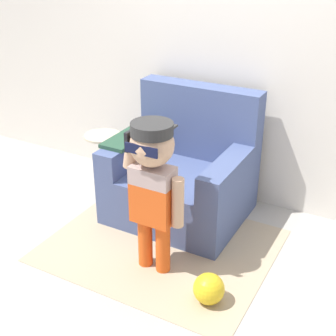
% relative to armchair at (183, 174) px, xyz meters
% --- Properties ---
extents(ground_plane, '(10.00, 10.00, 0.00)m').
position_rel_armchair_xyz_m(ground_plane, '(0.17, -0.33, -0.34)').
color(ground_plane, '#ADA89E').
extents(wall_back, '(10.00, 0.05, 2.60)m').
position_rel_armchair_xyz_m(wall_back, '(0.17, 0.48, 0.96)').
color(wall_back, silver).
rests_on(wall_back, ground_plane).
extents(armchair, '(1.05, 0.88, 1.01)m').
position_rel_armchair_xyz_m(armchair, '(0.00, 0.00, 0.00)').
color(armchair, '#475684').
rests_on(armchair, ground_plane).
extents(person_child, '(0.44, 0.33, 1.07)m').
position_rel_armchair_xyz_m(person_child, '(0.17, -0.76, 0.37)').
color(person_child, '#E05119').
rests_on(person_child, ground_plane).
extents(side_table, '(0.33, 0.33, 0.50)m').
position_rel_armchair_xyz_m(side_table, '(-0.83, 0.05, -0.04)').
color(side_table, beige).
rests_on(side_table, ground_plane).
extents(rug, '(1.60, 1.30, 0.01)m').
position_rel_armchair_xyz_m(rug, '(0.08, -0.52, -0.34)').
color(rug, tan).
rests_on(rug, ground_plane).
extents(toy_ball, '(0.20, 0.20, 0.20)m').
position_rel_armchair_xyz_m(toy_ball, '(0.64, -0.90, -0.24)').
color(toy_ball, yellow).
rests_on(toy_ball, ground_plane).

